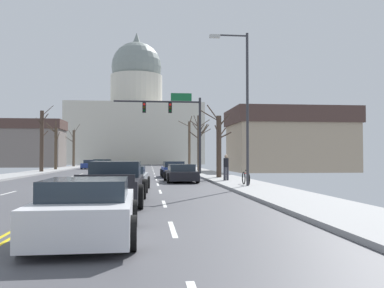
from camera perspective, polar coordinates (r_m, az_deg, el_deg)
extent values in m
cube|color=#49494E|center=(23.70, -13.11, -5.83)|extent=(14.00, 180.00, 0.06)
cube|color=yellow|center=(23.72, -13.40, -5.75)|extent=(0.10, 176.40, 0.00)
cube|color=yellow|center=(23.69, -12.82, -5.76)|extent=(0.10, 176.40, 0.00)
cube|color=silver|center=(9.92, -2.67, -11.48)|extent=(0.12, 2.20, 0.00)
cube|color=silver|center=(15.06, -3.81, -8.13)|extent=(0.12, 2.20, 0.00)
cube|color=silver|center=(20.23, -4.36, -6.49)|extent=(0.12, 2.20, 0.00)
cube|color=silver|center=(25.42, -4.68, -5.52)|extent=(0.12, 2.20, 0.00)
cube|color=silver|center=(30.61, -4.89, -4.87)|extent=(0.12, 2.20, 0.00)
cube|color=silver|center=(35.80, -5.04, -4.42)|extent=(0.12, 2.20, 0.00)
cube|color=silver|center=(41.00, -5.16, -4.08)|extent=(0.12, 2.20, 0.00)
cube|color=silver|center=(46.19, -5.25, -3.81)|extent=(0.12, 2.20, 0.00)
cube|color=silver|center=(51.39, -5.31, -3.60)|extent=(0.12, 2.20, 0.00)
cube|color=silver|center=(56.58, -5.37, -3.43)|extent=(0.12, 2.20, 0.00)
cube|color=silver|center=(61.78, -5.42, -3.29)|extent=(0.12, 2.20, 0.00)
cube|color=silver|center=(66.98, -5.46, -3.16)|extent=(0.12, 2.20, 0.00)
cube|color=silver|center=(72.18, -5.49, -3.06)|extent=(0.12, 2.20, 0.00)
cube|color=silver|center=(77.38, -5.52, -2.97)|extent=(0.12, 2.20, 0.00)
cube|color=silver|center=(82.58, -5.55, -2.89)|extent=(0.12, 2.20, 0.00)
cube|color=silver|center=(87.77, -5.57, -2.82)|extent=(0.12, 2.20, 0.00)
cube|color=silver|center=(21.23, -23.72, -6.13)|extent=(0.12, 2.20, 0.00)
cube|color=silver|center=(26.22, -20.23, -5.30)|extent=(0.12, 2.20, 0.00)
cube|color=silver|center=(31.27, -17.87, -4.73)|extent=(0.12, 2.20, 0.00)
cube|color=silver|center=(36.37, -16.17, -4.31)|extent=(0.12, 2.20, 0.00)
cube|color=silver|center=(41.49, -14.89, -4.00)|extent=(0.12, 2.20, 0.00)
cube|color=silver|center=(46.63, -13.90, -3.75)|extent=(0.12, 2.20, 0.00)
cube|color=silver|center=(51.79, -13.10, -3.55)|extent=(0.12, 2.20, 0.00)
cube|color=silver|center=(56.95, -12.44, -3.38)|extent=(0.12, 2.20, 0.00)
cube|color=silver|center=(62.11, -11.90, -3.25)|extent=(0.12, 2.20, 0.00)
cube|color=silver|center=(67.29, -11.44, -3.13)|extent=(0.12, 2.20, 0.00)
cube|color=silver|center=(72.46, -11.04, -3.03)|extent=(0.12, 2.20, 0.00)
cube|color=silver|center=(77.64, -10.70, -2.94)|extent=(0.12, 2.20, 0.00)
cube|color=silver|center=(82.82, -10.40, -2.87)|extent=(0.12, 2.20, 0.00)
cube|color=silver|center=(88.01, -10.14, -2.80)|extent=(0.12, 2.20, 0.00)
cube|color=#999999|center=(24.16, 7.42, -5.55)|extent=(3.00, 180.00, 0.14)
cylinder|color=#28282D|center=(38.16, 1.09, 1.16)|extent=(0.22, 0.22, 6.93)
cylinder|color=#28282D|center=(38.16, -4.76, 5.79)|extent=(7.80, 0.16, 0.16)
cube|color=black|center=(38.13, -3.00, 4.94)|extent=(0.32, 0.28, 0.92)
sphere|color=red|center=(38.01, -2.99, 5.39)|extent=(0.22, 0.22, 0.22)
sphere|color=#332B05|center=(37.97, -2.99, 4.97)|extent=(0.22, 0.22, 0.22)
sphere|color=black|center=(37.94, -2.99, 4.55)|extent=(0.22, 0.22, 0.22)
cube|color=black|center=(38.09, -6.53, 4.96)|extent=(0.32, 0.28, 0.92)
sphere|color=red|center=(37.96, -6.53, 5.40)|extent=(0.22, 0.22, 0.22)
sphere|color=#332B05|center=(37.93, -6.54, 4.98)|extent=(0.22, 0.22, 0.22)
sphere|color=black|center=(37.90, -6.54, 4.56)|extent=(0.22, 0.22, 0.22)
cube|color=#146033|center=(38.35, -1.48, 6.42)|extent=(1.90, 0.06, 0.70)
cylinder|color=#333338|center=(22.64, 7.56, 4.76)|extent=(0.14, 0.14, 8.20)
cylinder|color=#333338|center=(23.23, 5.33, 14.53)|extent=(1.77, 0.09, 0.09)
cube|color=#B2B2AD|center=(23.06, 3.11, 14.46)|extent=(0.56, 0.24, 0.16)
cube|color=beige|center=(100.19, -7.61, 1.16)|extent=(29.91, 22.41, 13.44)
cylinder|color=beige|center=(101.26, -7.58, 7.11)|extent=(12.24, 12.24, 7.56)
sphere|color=gray|center=(102.32, -7.57, 10.35)|extent=(11.86, 11.86, 11.86)
cone|color=gray|center=(104.05, -7.55, 14.19)|extent=(1.80, 1.80, 2.40)
cube|color=navy|center=(34.53, -2.58, -3.71)|extent=(1.88, 4.38, 0.66)
cube|color=#232D38|center=(34.14, -2.52, -2.77)|extent=(1.61, 2.20, 0.48)
cylinder|color=black|center=(35.82, -4.17, -3.91)|extent=(0.23, 0.64, 0.64)
cylinder|color=black|center=(35.96, -1.34, -3.91)|extent=(0.23, 0.64, 0.64)
cylinder|color=black|center=(33.14, -3.92, -4.09)|extent=(0.23, 0.64, 0.64)
cylinder|color=black|center=(33.29, -0.86, -4.08)|extent=(0.23, 0.64, 0.64)
cube|color=black|center=(27.95, -1.54, -4.27)|extent=(2.00, 4.60, 0.57)
cube|color=#232D38|center=(27.61, -1.46, -3.24)|extent=(1.69, 2.13, 0.45)
cylinder|color=black|center=(29.27, -3.65, -4.40)|extent=(0.24, 0.65, 0.64)
cylinder|color=black|center=(29.47, -0.07, -4.38)|extent=(0.24, 0.65, 0.64)
cylinder|color=black|center=(26.47, -3.18, -4.68)|extent=(0.24, 0.65, 0.64)
cylinder|color=black|center=(26.69, 0.77, -4.66)|extent=(0.24, 0.65, 0.64)
cube|color=#9EA3A8|center=(21.05, -8.78, -4.95)|extent=(2.06, 4.66, 0.67)
cube|color=#232D38|center=(20.87, -8.81, -3.53)|extent=(1.74, 2.20, 0.39)
cylinder|color=black|center=(22.58, -10.86, -5.16)|extent=(0.24, 0.65, 0.64)
cylinder|color=black|center=(22.43, -6.05, -5.21)|extent=(0.24, 0.65, 0.64)
cylinder|color=black|center=(19.76, -11.88, -5.65)|extent=(0.24, 0.65, 0.64)
cylinder|color=black|center=(19.58, -6.37, -5.71)|extent=(0.24, 0.65, 0.64)
cube|color=black|center=(15.24, -10.62, -5.87)|extent=(2.03, 5.33, 0.71)
cube|color=#1E2833|center=(15.94, -10.33, -3.39)|extent=(1.81, 1.83, 0.57)
cube|color=black|center=(12.64, -11.81, -4.60)|extent=(1.77, 0.14, 0.22)
cylinder|color=black|center=(16.94, -13.33, -6.03)|extent=(0.30, 0.81, 0.80)
cylinder|color=black|center=(16.76, -6.77, -6.11)|extent=(0.30, 0.81, 0.80)
cylinder|color=black|center=(13.82, -15.31, -7.00)|extent=(0.30, 0.81, 0.80)
cylinder|color=black|center=(13.60, -7.25, -7.13)|extent=(0.30, 0.81, 0.80)
cube|color=silver|center=(9.03, -14.04, -9.20)|extent=(1.91, 4.34, 0.68)
cube|color=#232D38|center=(8.76, -14.18, -5.91)|extent=(1.64, 2.07, 0.39)
cylinder|color=black|center=(10.50, -18.15, -9.10)|extent=(0.23, 0.64, 0.64)
cylinder|color=black|center=(10.32, -8.09, -9.30)|extent=(0.23, 0.64, 0.64)
cylinder|color=black|center=(7.93, -21.87, -11.50)|extent=(0.23, 0.64, 0.64)
cylinder|color=black|center=(7.69, -8.38, -11.92)|extent=(0.23, 0.64, 0.64)
cube|color=silver|center=(47.28, -11.73, -3.16)|extent=(1.80, 4.60, 0.63)
cube|color=#232D38|center=(47.62, -11.68, -2.51)|extent=(1.57, 2.04, 0.43)
cylinder|color=black|center=(45.78, -10.83, -3.41)|extent=(0.23, 0.64, 0.64)
cylinder|color=black|center=(45.98, -13.02, -3.39)|extent=(0.23, 0.64, 0.64)
cylinder|color=black|center=(48.61, -10.51, -3.31)|extent=(0.23, 0.64, 0.64)
cylinder|color=black|center=(48.80, -12.58, -3.29)|extent=(0.23, 0.64, 0.64)
cube|color=navy|center=(59.15, -13.73, -2.86)|extent=(1.93, 4.50, 0.62)
cube|color=#232D38|center=(59.51, -13.67, -2.34)|extent=(1.66, 2.03, 0.45)
cylinder|color=black|center=(57.65, -13.04, -3.04)|extent=(0.23, 0.64, 0.64)
cylinder|color=black|center=(57.94, -14.84, -3.02)|extent=(0.23, 0.64, 0.64)
cylinder|color=black|center=(60.38, -12.66, -2.99)|extent=(0.23, 0.64, 0.64)
cylinder|color=black|center=(60.66, -14.38, -2.97)|extent=(0.23, 0.64, 0.64)
cube|color=#1E7247|center=(70.87, -12.64, -2.66)|extent=(1.96, 4.63, 0.66)
cube|color=#232D38|center=(71.22, -12.62, -2.21)|extent=(1.66, 2.14, 0.44)
cylinder|color=black|center=(69.39, -12.00, -2.82)|extent=(0.24, 0.65, 0.64)
cylinder|color=black|center=(69.54, -13.48, -2.81)|extent=(0.24, 0.65, 0.64)
cylinder|color=black|center=(72.21, -11.84, -2.78)|extent=(0.24, 0.65, 0.64)
cylinder|color=black|center=(72.36, -13.26, -2.77)|extent=(0.24, 0.65, 0.64)
cube|color=#9EA3A8|center=(83.84, -11.57, -2.55)|extent=(1.74, 4.23, 0.56)
cube|color=#232D38|center=(84.24, -11.54, -2.20)|extent=(1.52, 2.05, 0.44)
cylinder|color=black|center=(82.46, -11.07, -2.65)|extent=(0.23, 0.64, 0.64)
cylinder|color=black|center=(82.64, -12.25, -2.64)|extent=(0.23, 0.64, 0.64)
cylinder|color=black|center=(85.06, -10.90, -2.62)|extent=(0.23, 0.64, 0.64)
cylinder|color=black|center=(85.24, -12.05, -2.61)|extent=(0.23, 0.64, 0.64)
cube|color=slate|center=(71.98, -21.16, -0.56)|extent=(10.04, 6.39, 6.02)
cube|color=#47332D|center=(72.15, -21.12, 2.45)|extent=(10.44, 6.65, 1.55)
cube|color=tan|center=(48.62, 13.13, -0.56)|extent=(12.91, 8.70, 5.28)
cube|color=#47332D|center=(48.82, 13.10, 3.58)|extent=(13.43, 9.05, 1.77)
cylinder|color=brown|center=(58.52, -0.37, -0.07)|extent=(0.36, 0.36, 6.49)
cylinder|color=brown|center=(59.08, -1.12, 2.78)|extent=(1.55, 1.04, 0.92)
cylinder|color=brown|center=(57.96, -0.21, 3.19)|extent=(0.24, 1.57, 1.19)
cylinder|color=brown|center=(58.15, -0.20, 3.19)|extent=(0.36, 1.27, 1.26)
cylinder|color=brown|center=(58.32, -0.30, 2.66)|extent=(0.14, 0.77, 0.86)
cylinder|color=brown|center=(68.81, -15.83, -0.56)|extent=(0.39, 0.39, 5.75)
cylinder|color=brown|center=(68.68, -15.44, 2.01)|extent=(1.04, 0.44, 1.49)
cylinder|color=brown|center=(68.96, -16.36, 0.59)|extent=(1.36, 0.11, 0.97)
cylinder|color=brown|center=(68.64, -15.79, 1.68)|extent=(0.23, 0.61, 0.90)
cylinder|color=brown|center=(68.32, -16.13, 1.24)|extent=(0.64, 1.32, 1.27)
cylinder|color=brown|center=(69.34, -15.90, 0.06)|extent=(0.50, 1.08, 1.03)
cylinder|color=#423328|center=(31.39, 3.69, -0.33)|extent=(0.38, 0.38, 4.62)
cylinder|color=#423328|center=(31.58, 2.39, 3.89)|extent=(1.43, 0.40, 0.91)
cylinder|color=#423328|center=(31.97, 4.15, 1.56)|extent=(0.80, 1.05, 0.84)
cylinder|color=#423328|center=(31.97, 2.88, 4.24)|extent=(0.85, 1.07, 1.37)
cylinder|color=#423328|center=(31.51, 4.38, 3.21)|extent=(0.86, 0.24, 1.02)
cylinder|color=#423328|center=(31.06, 3.43, 1.85)|extent=(0.49, 0.78, 0.76)
cylinder|color=#423328|center=(31.35, 4.53, 1.19)|extent=(0.96, 0.43, 0.54)
cylinder|color=#423328|center=(46.29, -19.81, 0.39)|extent=(0.39, 0.39, 6.35)
cylinder|color=#423328|center=(46.08, -19.82, 2.76)|extent=(0.19, 0.69, 1.05)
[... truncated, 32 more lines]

